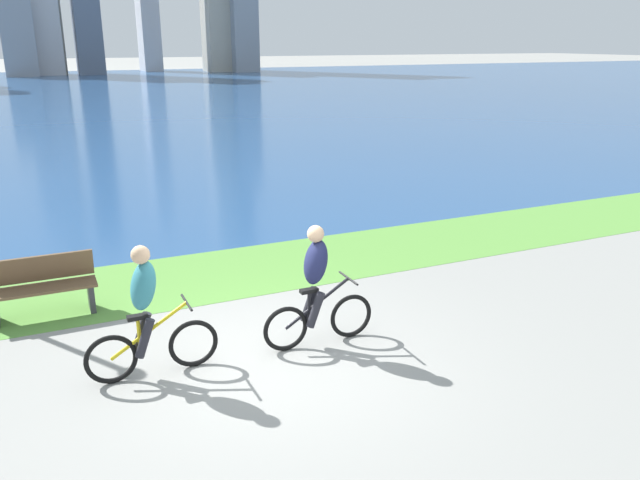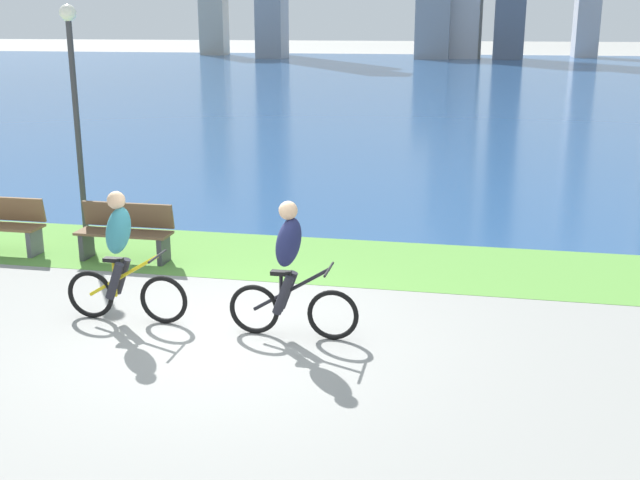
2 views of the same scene
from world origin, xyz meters
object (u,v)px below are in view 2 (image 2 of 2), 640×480
cyclist_trailing (121,257)px  lamppost_tall (74,87)px  cyclist_lead (290,270)px  bench_far_along_path (125,232)px

cyclist_trailing → lamppost_tall: lamppost_tall is taller
cyclist_lead → lamppost_tall: size_ratio=0.42×
bench_far_along_path → cyclist_trailing: bearing=-65.5°
cyclist_trailing → lamppost_tall: (-2.53, 3.79, 1.73)m
lamppost_tall → cyclist_lead: bearing=-39.6°
cyclist_lead → cyclist_trailing: bearing=177.6°
cyclist_lead → cyclist_trailing: cyclist_trailing is taller
bench_far_along_path → lamppost_tall: size_ratio=0.38×
cyclist_lead → lamppost_tall: lamppost_tall is taller
cyclist_lead → lamppost_tall: 6.33m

